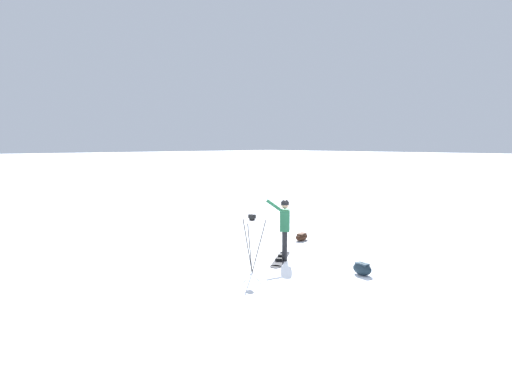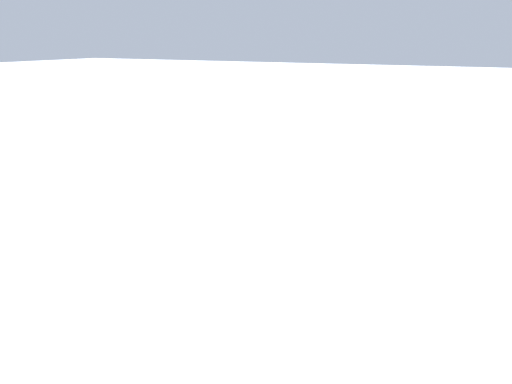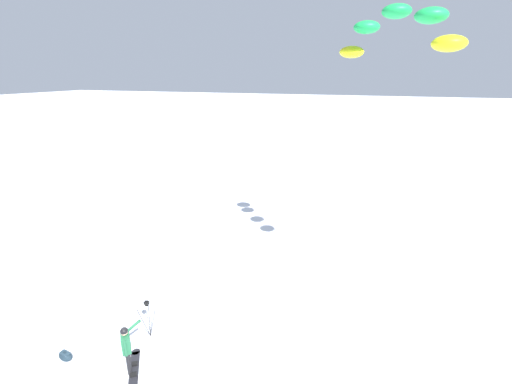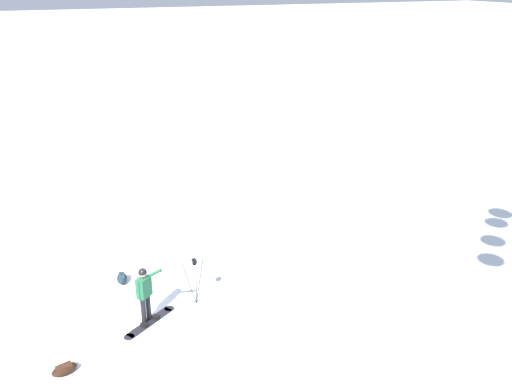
% 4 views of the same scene
% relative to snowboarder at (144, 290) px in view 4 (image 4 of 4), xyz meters
% --- Properties ---
extents(ground_plane, '(300.00, 300.00, 0.00)m').
position_rel_snowboarder_xyz_m(ground_plane, '(-0.00, -0.46, -1.05)').
color(ground_plane, white).
extents(snowboarder, '(0.74, 0.54, 1.74)m').
position_rel_snowboarder_xyz_m(snowboarder, '(0.00, 0.00, 0.00)').
color(snowboarder, black).
rests_on(snowboarder, ground_plane).
extents(snowboard, '(1.62, 1.17, 0.10)m').
position_rel_snowboarder_xyz_m(snowboard, '(-0.06, 0.09, -1.03)').
color(snowboard, black).
rests_on(snowboard, ground_plane).
extents(gear_bag_large, '(0.38, 0.57, 0.32)m').
position_rel_snowboarder_xyz_m(gear_bag_large, '(0.31, -2.35, -0.88)').
color(gear_bag_large, '#192833').
rests_on(gear_bag_large, ground_plane).
extents(camera_tripod, '(0.67, 0.57, 1.50)m').
position_rel_snowboarder_xyz_m(camera_tripod, '(-1.54, -0.32, 0.01)').
color(camera_tripod, '#262628').
rests_on(camera_tripod, ground_plane).
extents(gear_bag_small, '(0.70, 0.50, 0.25)m').
position_rel_snowboarder_xyz_m(gear_bag_small, '(2.33, 1.37, -0.92)').
color(gear_bag_small, black).
rests_on(gear_bag_small, ground_plane).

